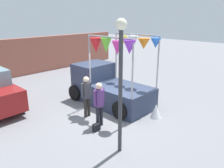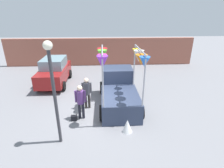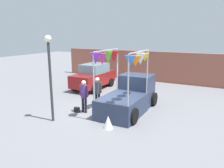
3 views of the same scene
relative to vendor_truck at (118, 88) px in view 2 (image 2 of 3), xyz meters
The scene contains 9 objects.
ground_plane 1.71m from the vendor_truck, 138.39° to the right, with size 60.00×60.00×0.00m, color slate.
vendor_truck is the anchor object (origin of this frame).
parked_car 5.36m from the vendor_truck, 143.97° to the left, with size 1.88×4.00×1.88m.
person_customer 2.46m from the vendor_truck, 142.14° to the right, with size 0.53×0.34×1.74m.
person_vendor 1.80m from the vendor_truck, 163.27° to the right, with size 0.53×0.34×1.74m.
handbag 2.97m from the vendor_truck, 143.28° to the right, with size 0.28×0.16×0.28m, color black.
street_lamp 4.44m from the vendor_truck, 129.63° to the right, with size 0.32×0.32×4.04m.
brick_boundary_wall 8.00m from the vendor_truck, 97.70° to the left, with size 18.00×0.36×2.60m, color #9E5947.
folded_kite_bundle_white 2.77m from the vendor_truck, 86.60° to the right, with size 0.44×0.44×0.60m, color white.
Camera 2 is at (0.23, -8.00, 4.88)m, focal length 28.00 mm.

